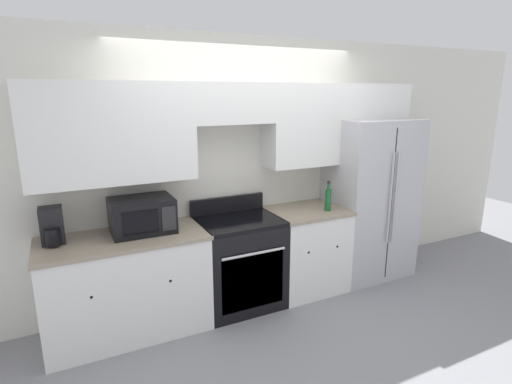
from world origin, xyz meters
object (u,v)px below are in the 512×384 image
oven_range (239,262)px  microwave (142,215)px  refrigerator (366,198)px  bottle (328,199)px

oven_range → microwave: 1.06m
refrigerator → microwave: size_ratio=3.40×
oven_range → refrigerator: bearing=2.6°
microwave → bottle: bottle is taller
microwave → oven_range: bearing=-4.2°
refrigerator → bottle: (-0.69, -0.21, 0.12)m
refrigerator → microwave: bearing=-179.8°
oven_range → bottle: (0.93, -0.13, 0.56)m
oven_range → bottle: size_ratio=3.36×
oven_range → microwave: (-0.88, 0.07, 0.59)m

